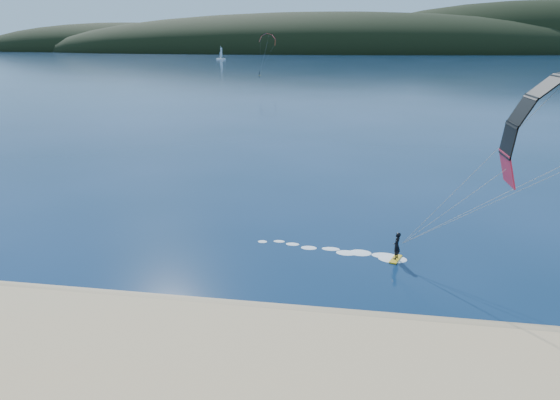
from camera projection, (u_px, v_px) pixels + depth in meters
name	position (u px, v px, depth m)	size (l,w,h in m)	color
ground	(165.00, 357.00, 23.72)	(1800.00, 1800.00, 0.00)	#07203A
wet_sand	(194.00, 308.00, 27.94)	(220.00, 2.50, 0.10)	olive
headland	(357.00, 52.00, 724.06)	(1200.00, 310.00, 140.00)	black
kitesurfer_far	(267.00, 43.00, 214.08)	(9.09, 6.57, 16.98)	gold
sailboat	(221.00, 59.00, 420.77)	(8.42, 5.20, 11.71)	white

